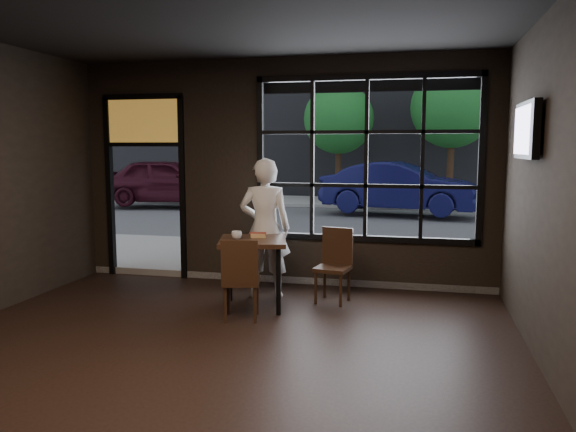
% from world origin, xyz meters
% --- Properties ---
extents(floor, '(6.00, 7.00, 0.02)m').
position_xyz_m(floor, '(0.00, 0.00, -0.01)').
color(floor, black).
rests_on(floor, ground).
extents(window_frame, '(3.06, 0.12, 2.28)m').
position_xyz_m(window_frame, '(1.20, 3.50, 1.80)').
color(window_frame, black).
rests_on(window_frame, ground).
extents(stained_transom, '(1.20, 0.06, 0.70)m').
position_xyz_m(stained_transom, '(-2.10, 3.50, 2.35)').
color(stained_transom, orange).
rests_on(stained_transom, ground).
extents(street_asphalt, '(60.00, 41.00, 0.04)m').
position_xyz_m(street_asphalt, '(0.00, 24.00, -0.02)').
color(street_asphalt, '#545456').
rests_on(street_asphalt, ground).
extents(building_across, '(28.00, 12.00, 15.00)m').
position_xyz_m(building_across, '(0.00, 23.00, 7.50)').
color(building_across, '#5B5956').
rests_on(building_across, ground).
extents(cafe_table, '(0.96, 0.96, 0.86)m').
position_xyz_m(cafe_table, '(-0.04, 2.20, 0.43)').
color(cafe_table, black).
rests_on(cafe_table, floor).
extents(chair_near, '(0.49, 0.49, 0.95)m').
position_xyz_m(chair_near, '(-0.04, 1.74, 0.47)').
color(chair_near, black).
rests_on(chair_near, floor).
extents(chair_window, '(0.48, 0.48, 0.94)m').
position_xyz_m(chair_window, '(0.87, 2.66, 0.47)').
color(chair_window, black).
rests_on(chair_window, floor).
extents(man, '(0.73, 0.54, 1.82)m').
position_xyz_m(man, '(-0.03, 2.74, 0.91)').
color(man, silver).
rests_on(man, floor).
extents(hotdog, '(0.21, 0.12, 0.06)m').
position_xyz_m(hotdog, '(-0.00, 2.30, 0.89)').
color(hotdog, tan).
rests_on(hotdog, cafe_table).
extents(cup, '(0.16, 0.16, 0.10)m').
position_xyz_m(cup, '(-0.23, 2.15, 0.90)').
color(cup, silver).
rests_on(cup, cafe_table).
extents(tv, '(0.11, 0.96, 0.56)m').
position_xyz_m(tv, '(2.93, 1.73, 2.13)').
color(tv, black).
rests_on(tv, wall_right).
extents(navy_car, '(4.54, 2.23, 1.43)m').
position_xyz_m(navy_car, '(1.43, 11.81, 0.82)').
color(navy_car, '#0E0F3C').
rests_on(navy_car, street_asphalt).
extents(maroon_car, '(4.60, 2.40, 1.49)m').
position_xyz_m(maroon_car, '(-5.87, 12.43, 0.85)').
color(maroon_car, '#330B16').
rests_on(maroon_car, street_asphalt).
extents(tree_left, '(2.40, 2.40, 4.10)m').
position_xyz_m(tree_left, '(-0.78, 15.16, 2.88)').
color(tree_left, '#332114').
rests_on(tree_left, street_asphalt).
extents(tree_right, '(2.68, 2.68, 4.58)m').
position_xyz_m(tree_right, '(2.95, 15.08, 3.23)').
color(tree_right, '#332114').
rests_on(tree_right, street_asphalt).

